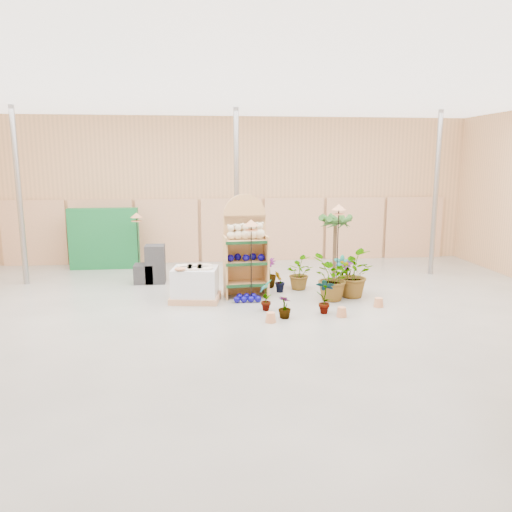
{
  "coord_description": "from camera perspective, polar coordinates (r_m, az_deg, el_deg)",
  "views": [
    {
      "loc": [
        -0.91,
        -9.7,
        3.16
      ],
      "look_at": [
        0.3,
        1.5,
        1.0
      ],
      "focal_mm": 35.0,
      "sensor_mm": 36.0,
      "label": 1
    }
  ],
  "objects": [
    {
      "name": "potted_plant_6",
      "position": [
        12.46,
        4.78,
        -1.95
      ],
      "size": [
        0.77,
        0.84,
        0.81
      ],
      "primitive_type": "imported",
      "rotation": [
        0.0,
        0.0,
        1.78
      ],
      "color": "#234C1A",
      "rests_on": "ground"
    },
    {
      "name": "potted_plant_7",
      "position": [
        10.19,
        3.3,
        -5.83
      ],
      "size": [
        0.37,
        0.37,
        0.47
      ],
      "primitive_type": "imported",
      "rotation": [
        0.0,
        0.0,
        2.53
      ],
      "color": "#234C1A",
      "rests_on": "ground"
    },
    {
      "name": "teddy_bears",
      "position": [
        11.56,
        -1.03,
        2.68
      ],
      "size": [
        0.89,
        0.25,
        0.39
      ],
      "color": "beige",
      "rests_on": "display_shelf"
    },
    {
      "name": "potted_plant_3",
      "position": [
        12.26,
        10.28,
        -2.27
      ],
      "size": [
        0.5,
        0.5,
        0.82
      ],
      "primitive_type": "imported",
      "rotation": [
        0.0,
        0.0,
        4.79
      ],
      "color": "#234C1A",
      "rests_on": "ground"
    },
    {
      "name": "potted_plant_4",
      "position": [
        12.91,
        9.77,
        -1.67
      ],
      "size": [
        0.47,
        0.38,
        0.79
      ],
      "primitive_type": "imported",
      "rotation": [
        0.0,
        0.0,
        6.03
      ],
      "color": "#234C1A",
      "rests_on": "ground"
    },
    {
      "name": "trellis_stock",
      "position": [
        15.34,
        -16.97,
        1.91
      ],
      "size": [
        2.0,
        0.3,
        1.8
      ],
      "primitive_type": "cube",
      "color": "#11612B",
      "rests_on": "ground"
    },
    {
      "name": "pallet_stack",
      "position": [
        11.47,
        -6.96,
        -3.2
      ],
      "size": [
        1.21,
        1.06,
        0.8
      ],
      "rotation": [
        0.0,
        0.0,
        -0.15
      ],
      "color": "tan",
      "rests_on": "ground"
    },
    {
      "name": "display_shelf",
      "position": [
        11.74,
        -1.26,
        0.72
      ],
      "size": [
        1.05,
        0.71,
        2.4
      ],
      "rotation": [
        0.0,
        0.0,
        0.08
      ],
      "color": "tan",
      "rests_on": "ground"
    },
    {
      "name": "room",
      "position": [
        10.69,
        -1.27,
        5.78
      ],
      "size": [
        15.2,
        12.1,
        4.7
      ],
      "color": "gray",
      "rests_on": "ground"
    },
    {
      "name": "potted_plant_5",
      "position": [
        12.14,
        2.72,
        -2.94
      ],
      "size": [
        0.32,
        0.35,
        0.54
      ],
      "primitive_type": "imported",
      "rotation": [
        0.0,
        0.0,
        4.41
      ],
      "color": "#234C1A",
      "rests_on": "ground"
    },
    {
      "name": "potted_plant_8",
      "position": [
        10.54,
        7.9,
        -4.55
      ],
      "size": [
        0.47,
        0.41,
        0.75
      ],
      "primitive_type": "imported",
      "rotation": [
        0.0,
        0.0,
        2.7
      ],
      "color": "#234C1A",
      "rests_on": "ground"
    },
    {
      "name": "charcoal_planters",
      "position": [
        13.32,
        -11.84,
        -1.27
      ],
      "size": [
        0.8,
        0.5,
        1.0
      ],
      "color": "#242425",
      "rests_on": "ground"
    },
    {
      "name": "potted_plant_0",
      "position": [
        10.66,
        1.12,
        -4.48
      ],
      "size": [
        0.29,
        0.39,
        0.68
      ],
      "primitive_type": "imported",
      "rotation": [
        0.0,
        0.0,
        4.56
      ],
      "color": "#234C1A",
      "rests_on": "ground"
    },
    {
      "name": "gazing_balls_floor",
      "position": [
        11.4,
        -1.03,
        -4.84
      ],
      "size": [
        0.63,
        0.39,
        0.15
      ],
      "color": "#090474",
      "rests_on": "ground"
    },
    {
      "name": "palm",
      "position": [
        13.37,
        9.08,
        3.99
      ],
      "size": [
        0.7,
        0.7,
        1.86
      ],
      "color": "#4B3622",
      "rests_on": "ground"
    },
    {
      "name": "potted_plant_11",
      "position": [
        12.6,
        1.38,
        -1.92
      ],
      "size": [
        0.59,
        0.59,
        0.75
      ],
      "primitive_type": "imported",
      "rotation": [
        0.0,
        0.0,
        5.45
      ],
      "color": "#234C1A",
      "rests_on": "ground"
    },
    {
      "name": "gazing_balls_shelf",
      "position": [
        11.62,
        -1.19,
        -0.16
      ],
      "size": [
        0.88,
        0.3,
        0.17
      ],
      "color": "#090474",
      "rests_on": "display_shelf"
    },
    {
      "name": "bird_table_back",
      "position": [
        14.4,
        -13.5,
        4.35
      ],
      "size": [
        0.34,
        0.34,
        1.73
      ],
      "color": "black",
      "rests_on": "ground"
    },
    {
      "name": "offer_sign",
      "position": [
        12.81,
        -1.6,
        3.72
      ],
      "size": [
        0.5,
        0.08,
        2.2
      ],
      "color": "gray",
      "rests_on": "ground"
    },
    {
      "name": "bird_table_right",
      "position": [
        12.02,
        9.44,
        5.17
      ],
      "size": [
        0.34,
        0.34,
        2.15
      ],
      "color": "black",
      "rests_on": "ground"
    },
    {
      "name": "potted_plant_10",
      "position": [
        11.92,
        10.8,
        -2.01
      ],
      "size": [
        0.88,
        1.01,
        1.09
      ],
      "primitive_type": "imported",
      "rotation": [
        0.0,
        0.0,
        1.6
      ],
      "color": "#234C1A",
      "rests_on": "ground"
    },
    {
      "name": "potted_plant_2",
      "position": [
        11.47,
        8.74,
        -2.5
      ],
      "size": [
        1.21,
        1.25,
        1.07
      ],
      "primitive_type": "imported",
      "rotation": [
        0.0,
        0.0,
        4.18
      ],
      "color": "#234C1A",
      "rests_on": "ground"
    },
    {
      "name": "bird_table_front",
      "position": [
        11.15,
        -0.55,
        3.5
      ],
      "size": [
        0.34,
        0.34,
        1.87
      ],
      "color": "black",
      "rests_on": "ground"
    }
  ]
}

